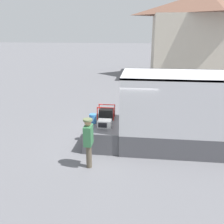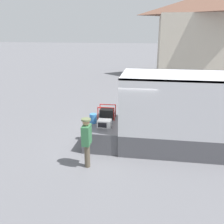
# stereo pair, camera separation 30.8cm
# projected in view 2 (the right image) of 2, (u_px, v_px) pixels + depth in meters

# --- Properties ---
(ground_plane) EXTENTS (160.00, 160.00, 0.00)m
(ground_plane) POSITION_uv_depth(u_px,v_px,m) (122.00, 143.00, 9.89)
(ground_plane) COLOR slate
(tailgate_deck) EXTENTS (1.32, 2.25, 0.79)m
(tailgate_deck) POSITION_uv_depth(u_px,v_px,m) (105.00, 133.00, 9.87)
(tailgate_deck) COLOR #4C4C51
(tailgate_deck) RESTS_ON ground
(microwave) EXTENTS (0.50, 0.39, 0.27)m
(microwave) POSITION_uv_depth(u_px,v_px,m) (105.00, 123.00, 9.36)
(microwave) COLOR white
(microwave) RESTS_ON tailgate_deck
(portable_generator) EXTENTS (0.69, 0.47, 0.55)m
(portable_generator) POSITION_uv_depth(u_px,v_px,m) (107.00, 114.00, 10.23)
(portable_generator) COLOR black
(portable_generator) RESTS_ON tailgate_deck
(orange_bucket) EXTENTS (0.27, 0.27, 0.36)m
(orange_bucket) POSITION_uv_depth(u_px,v_px,m) (93.00, 118.00, 9.76)
(orange_bucket) COLOR #3370B2
(orange_bucket) RESTS_ON tailgate_deck
(worker_person) EXTENTS (0.30, 0.44, 1.67)m
(worker_person) POSITION_uv_depth(u_px,v_px,m) (87.00, 138.00, 7.86)
(worker_person) COLOR brown
(worker_person) RESTS_ON ground
(house_backdrop) EXTENTS (9.65, 7.75, 7.50)m
(house_backdrop) POSITION_uv_depth(u_px,v_px,m) (211.00, 35.00, 22.40)
(house_backdrop) COLOR beige
(house_backdrop) RESTS_ON ground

